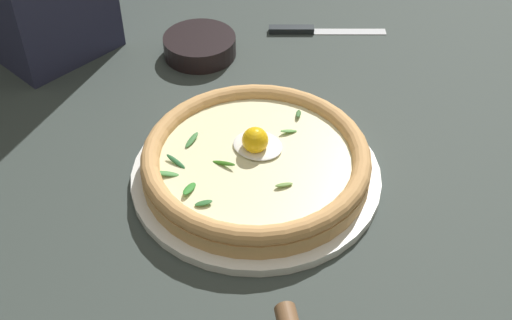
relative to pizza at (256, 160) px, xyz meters
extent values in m
cube|color=#333C38|center=(0.01, -0.02, -0.05)|extent=(2.40, 2.40, 0.03)
cylinder|color=white|center=(0.00, 0.00, -0.03)|extent=(0.32, 0.32, 0.01)
cylinder|color=tan|center=(0.00, 0.00, -0.01)|extent=(0.29, 0.29, 0.02)
torus|color=tan|center=(0.00, 0.00, 0.01)|extent=(0.29, 0.29, 0.02)
cylinder|color=#F3EAB5|center=(0.00, 0.00, 0.00)|extent=(0.25, 0.25, 0.00)
ellipsoid|color=white|center=(0.01, -0.01, 0.01)|extent=(0.07, 0.06, 0.01)
sphere|color=yellow|center=(0.01, -0.01, 0.02)|extent=(0.03, 0.03, 0.03)
ellipsoid|color=#2B7926|center=(0.04, 0.09, 0.01)|extent=(0.02, 0.03, 0.01)
ellipsoid|color=olive|center=(-0.06, 0.03, 0.01)|extent=(0.02, 0.02, 0.01)
ellipsoid|color=#2E6A32|center=(0.01, 0.10, 0.01)|extent=(0.02, 0.02, 0.01)
ellipsoid|color=#43873D|center=(0.07, 0.09, 0.01)|extent=(0.03, 0.03, 0.01)
ellipsoid|color=#35711C|center=(0.03, 0.03, 0.01)|extent=(0.03, 0.01, 0.01)
ellipsoid|color=#3F7F3E|center=(0.09, 0.02, 0.01)|extent=(0.01, 0.03, 0.01)
ellipsoid|color=#266332|center=(0.08, 0.06, 0.01)|extent=(0.03, 0.01, 0.01)
ellipsoid|color=#5A9B47|center=(-0.01, -0.06, 0.01)|extent=(0.02, 0.02, 0.01)
ellipsoid|color=#376431|center=(0.00, -0.10, 0.01)|extent=(0.01, 0.02, 0.01)
cylinder|color=black|center=(0.23, -0.20, -0.02)|extent=(0.12, 0.12, 0.03)
cube|color=silver|center=(0.05, -0.39, -0.03)|extent=(0.11, 0.08, 0.00)
cube|color=black|center=(0.14, -0.34, -0.03)|extent=(0.07, 0.05, 0.01)
camera|label=1|loc=(-0.32, 0.52, 0.56)|focal=46.31mm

